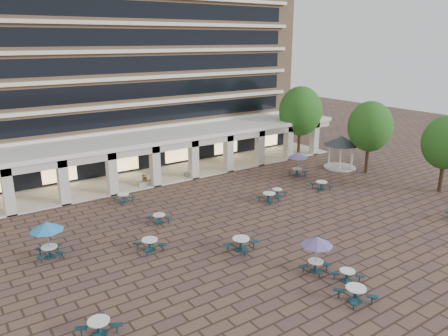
{
  "coord_description": "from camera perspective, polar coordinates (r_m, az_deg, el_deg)",
  "views": [
    {
      "loc": [
        -19.09,
        -23.78,
        13.46
      ],
      "look_at": [
        -0.68,
        3.0,
        3.82
      ],
      "focal_mm": 35.0,
      "sensor_mm": 36.0,
      "label": 1
    }
  ],
  "objects": [
    {
      "name": "ground",
      "position": [
        33.33,
        3.92,
        -7.33
      ],
      "size": [
        120.0,
        120.0,
        0.0
      ],
      "primitive_type": "plane",
      "color": "brown",
      "rests_on": "ground"
    },
    {
      "name": "apartment_building",
      "position": [
        52.82,
        -13.81,
        15.14
      ],
      "size": [
        40.0,
        15.5,
        25.2
      ],
      "color": "tan",
      "rests_on": "ground"
    },
    {
      "name": "retail_arcade",
      "position": [
        44.29,
        -7.96,
        2.71
      ],
      "size": [
        42.0,
        6.6,
        4.4
      ],
      "color": "white",
      "rests_on": "ground"
    },
    {
      "name": "picnic_table_0",
      "position": [
        22.61,
        -16.02,
        -19.25
      ],
      "size": [
        2.12,
        2.12,
        0.79
      ],
      "rotation": [
        0.0,
        0.0,
        0.34
      ],
      "color": "#15363F",
      "rests_on": "ground"
    },
    {
      "name": "picnic_table_1",
      "position": [
        26.83,
        15.79,
        -13.27
      ],
      "size": [
        1.53,
        1.53,
        0.68
      ],
      "rotation": [
        0.0,
        0.0,
        0.01
      ],
      "color": "#15363F",
      "rests_on": "ground"
    },
    {
      "name": "picnic_table_2",
      "position": [
        25.1,
        16.81,
        -15.36
      ],
      "size": [
        2.07,
        2.07,
        0.83
      ],
      "rotation": [
        0.0,
        0.0,
        -0.18
      ],
      "color": "#15363F",
      "rests_on": "ground"
    },
    {
      "name": "picnic_table_4",
      "position": [
        29.81,
        -22.14,
        -7.23
      ],
      "size": [
        2.11,
        2.11,
        2.44
      ],
      "rotation": [
        0.0,
        0.0,
        -0.13
      ],
      "color": "#15363F",
      "rests_on": "ground"
    },
    {
      "name": "picnic_table_5",
      "position": [
        29.25,
        2.23,
        -9.75
      ],
      "size": [
        2.36,
        2.36,
        0.86
      ],
      "rotation": [
        0.0,
        0.0,
        0.43
      ],
      "color": "#15363F",
      "rests_on": "ground"
    },
    {
      "name": "picnic_table_6",
      "position": [
        26.7,
        12.04,
        -9.48
      ],
      "size": [
        1.95,
        1.95,
        2.25
      ],
      "rotation": [
        0.0,
        0.0,
        0.33
      ],
      "color": "#15363F",
      "rests_on": "ground"
    },
    {
      "name": "picnic_table_7",
      "position": [
        37.64,
        5.91,
        -3.73
      ],
      "size": [
        2.04,
        2.04,
        0.81
      ],
      "rotation": [
        0.0,
        0.0,
        0.2
      ],
      "color": "#15363F",
      "rests_on": "ground"
    },
    {
      "name": "picnic_table_8",
      "position": [
        29.59,
        -9.67,
        -9.74
      ],
      "size": [
        1.97,
        1.97,
        0.81
      ],
      "rotation": [
        0.0,
        0.0,
        0.13
      ],
      "color": "#15363F",
      "rests_on": "ground"
    },
    {
      "name": "picnic_table_9",
      "position": [
        33.63,
        -8.46,
        -6.47
      ],
      "size": [
        1.73,
        1.73,
        0.7
      ],
      "rotation": [
        0.0,
        0.0,
        0.14
      ],
      "color": "#15363F",
      "rests_on": "ground"
    },
    {
      "name": "picnic_table_10",
      "position": [
        39.09,
        6.97,
        -3.12
      ],
      "size": [
        1.52,
        1.52,
        0.67
      ],
      "rotation": [
        0.0,
        0.0,
        -0.02
      ],
      "color": "#15363F",
      "rests_on": "ground"
    },
    {
      "name": "picnic_table_11",
      "position": [
        44.83,
        9.63,
        1.56
      ],
      "size": [
        2.1,
        2.1,
        2.43
      ],
      "rotation": [
        0.0,
        0.0,
        -0.02
      ],
      "color": "#15363F",
      "rests_on": "ground"
    },
    {
      "name": "picnic_table_12",
      "position": [
        38.38,
        -13.01,
        -3.75
      ],
      "size": [
        1.89,
        1.89,
        0.73
      ],
      "rotation": [
        0.0,
        0.0,
        0.24
      ],
      "color": "#15363F",
      "rests_on": "ground"
    },
    {
      "name": "picnic_table_13",
      "position": [
        41.45,
        12.61,
        -2.15
      ],
      "size": [
        2.1,
        2.1,
        0.79
      ],
      "rotation": [
        0.0,
        0.0,
        -0.32
      ],
      "color": "#15363F",
      "rests_on": "ground"
    },
    {
      "name": "gazebo",
      "position": [
        48.34,
        15.09,
        3.03
      ],
      "size": [
        3.78,
        3.78,
        3.52
      ],
      "rotation": [
        0.0,
        0.0,
        -0.33
      ],
      "color": "beige",
      "rests_on": "ground"
    },
    {
      "name": "tree_east_a",
      "position": [
        46.97,
        18.54,
        5.15
      ],
      "size": [
        4.49,
        4.49,
        7.48
      ],
      "color": "#422D1A",
      "rests_on": "ground"
    },
    {
      "name": "tree_east_b",
      "position": [
        43.62,
        27.04,
        2.96
      ],
      "size": [
        4.21,
        4.21,
        7.02
      ],
      "color": "#422D1A",
      "rests_on": "ground"
    },
    {
      "name": "tree_east_c",
      "position": [
        51.67,
        9.96,
        7.32
      ],
      "size": [
        4.97,
        4.97,
        8.28
      ],
      "color": "#422D1A",
      "rests_on": "ground"
    },
    {
      "name": "planter_left",
      "position": [
        42.09,
        -10.28,
        -1.62
      ],
      "size": [
        1.5,
        0.65,
        1.31
      ],
      "color": "#999993",
      "rests_on": "ground"
    },
    {
      "name": "planter_right",
      "position": [
        44.31,
        -4.26,
        -0.52
      ],
      "size": [
        1.5,
        0.76,
        1.25
      ],
      "color": "#999993",
      "rests_on": "ground"
    }
  ]
}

